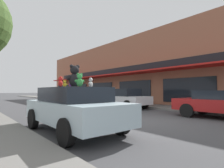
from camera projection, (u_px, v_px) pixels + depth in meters
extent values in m
plane|color=#424244|center=(145.00, 121.00, 7.73)|extent=(260.00, 260.00, 0.00)
cube|color=slate|center=(202.00, 110.00, 11.59)|extent=(2.80, 90.00, 0.14)
cube|color=#9E6047|center=(150.00, 75.00, 24.53)|extent=(12.87, 33.95, 7.24)
cube|color=red|center=(110.00, 75.00, 19.78)|extent=(1.72, 28.52, 0.12)
cube|color=black|center=(116.00, 71.00, 20.33)|extent=(0.08, 27.16, 0.70)
cube|color=black|center=(187.00, 90.00, 13.79)|extent=(0.06, 4.30, 2.00)
cube|color=black|center=(134.00, 90.00, 18.09)|extent=(0.06, 4.30, 2.00)
cube|color=black|center=(101.00, 91.00, 22.40)|extent=(0.06, 4.30, 2.00)
cube|color=black|center=(79.00, 91.00, 26.70)|extent=(0.06, 4.30, 2.00)
cube|color=black|center=(63.00, 91.00, 31.00)|extent=(0.06, 4.30, 2.00)
cube|color=#ADC6D1|center=(74.00, 111.00, 5.77)|extent=(1.87, 4.28, 0.64)
cube|color=black|center=(74.00, 94.00, 5.79)|extent=(1.63, 2.36, 0.46)
cylinder|color=black|center=(33.00, 119.00, 6.19)|extent=(0.21, 0.70, 0.70)
cylinder|color=black|center=(78.00, 114.00, 7.34)|extent=(0.21, 0.70, 0.70)
cylinder|color=black|center=(66.00, 132.00, 4.17)|extent=(0.21, 0.70, 0.70)
cylinder|color=black|center=(121.00, 123.00, 5.32)|extent=(0.21, 0.70, 0.70)
ellipsoid|color=black|center=(75.00, 80.00, 5.77)|extent=(0.40, 0.36, 0.47)
sphere|color=black|center=(75.00, 70.00, 5.78)|extent=(0.34, 0.34, 0.30)
sphere|color=black|center=(78.00, 67.00, 5.84)|extent=(0.14, 0.14, 0.12)
sphere|color=black|center=(71.00, 66.00, 5.73)|extent=(0.14, 0.14, 0.12)
sphere|color=#3A3A3D|center=(73.00, 71.00, 5.89)|extent=(0.13, 0.13, 0.11)
sphere|color=black|center=(80.00, 78.00, 5.89)|extent=(0.20, 0.20, 0.17)
sphere|color=black|center=(69.00, 78.00, 5.70)|extent=(0.20, 0.20, 0.17)
ellipsoid|color=red|center=(60.00, 84.00, 5.06)|extent=(0.17, 0.18, 0.19)
sphere|color=red|center=(61.00, 79.00, 5.07)|extent=(0.16, 0.16, 0.12)
sphere|color=red|center=(61.00, 77.00, 5.11)|extent=(0.07, 0.07, 0.05)
sphere|color=red|center=(61.00, 77.00, 5.03)|extent=(0.07, 0.07, 0.05)
sphere|color=#FF4741|center=(59.00, 79.00, 5.05)|extent=(0.06, 0.06, 0.05)
sphere|color=red|center=(60.00, 83.00, 5.13)|extent=(0.09, 0.09, 0.07)
sphere|color=red|center=(60.00, 82.00, 4.99)|extent=(0.09, 0.09, 0.07)
ellipsoid|color=yellow|center=(65.00, 85.00, 5.56)|extent=(0.14, 0.13, 0.14)
sphere|color=yellow|center=(65.00, 82.00, 5.57)|extent=(0.12, 0.12, 0.09)
sphere|color=yellow|center=(66.00, 81.00, 5.58)|extent=(0.05, 0.05, 0.04)
sphere|color=yellow|center=(64.00, 81.00, 5.56)|extent=(0.05, 0.05, 0.04)
sphere|color=#FFFF4D|center=(65.00, 82.00, 5.60)|extent=(0.05, 0.05, 0.03)
sphere|color=yellow|center=(67.00, 84.00, 5.59)|extent=(0.07, 0.07, 0.05)
sphere|color=yellow|center=(63.00, 84.00, 5.56)|extent=(0.07, 0.07, 0.05)
ellipsoid|color=purple|center=(71.00, 85.00, 5.98)|extent=(0.16, 0.16, 0.16)
sphere|color=purple|center=(71.00, 82.00, 5.98)|extent=(0.14, 0.14, 0.10)
sphere|color=purple|center=(72.00, 81.00, 5.98)|extent=(0.06, 0.06, 0.04)
sphere|color=purple|center=(70.00, 81.00, 5.99)|extent=(0.06, 0.06, 0.04)
sphere|color=#BA67ED|center=(72.00, 82.00, 6.03)|extent=(0.05, 0.05, 0.04)
sphere|color=purple|center=(73.00, 84.00, 5.97)|extent=(0.08, 0.08, 0.06)
sphere|color=purple|center=(70.00, 84.00, 6.00)|extent=(0.08, 0.08, 0.06)
ellipsoid|color=white|center=(91.00, 85.00, 6.24)|extent=(0.22, 0.22, 0.22)
sphere|color=white|center=(91.00, 80.00, 6.25)|extent=(0.20, 0.20, 0.14)
sphere|color=white|center=(91.00, 79.00, 6.30)|extent=(0.08, 0.08, 0.06)
sphere|color=white|center=(90.00, 78.00, 6.20)|extent=(0.08, 0.08, 0.06)
sphere|color=white|center=(89.00, 80.00, 6.26)|extent=(0.08, 0.08, 0.05)
sphere|color=white|center=(91.00, 84.00, 6.33)|extent=(0.12, 0.12, 0.08)
sphere|color=white|center=(89.00, 83.00, 6.16)|extent=(0.12, 0.12, 0.08)
ellipsoid|color=green|center=(80.00, 83.00, 4.90)|extent=(0.21, 0.19, 0.24)
sphere|color=green|center=(80.00, 76.00, 4.91)|extent=(0.18, 0.18, 0.15)
sphere|color=green|center=(82.00, 74.00, 4.94)|extent=(0.07, 0.07, 0.06)
sphere|color=green|center=(78.00, 74.00, 4.88)|extent=(0.07, 0.07, 0.06)
sphere|color=#5ADA6D|center=(79.00, 77.00, 4.96)|extent=(0.07, 0.07, 0.06)
sphere|color=green|center=(83.00, 81.00, 4.96)|extent=(0.10, 0.10, 0.09)
sphere|color=green|center=(76.00, 81.00, 4.87)|extent=(0.10, 0.10, 0.09)
ellipsoid|color=orange|center=(79.00, 86.00, 6.33)|extent=(0.14, 0.13, 0.16)
sphere|color=orange|center=(79.00, 82.00, 6.33)|extent=(0.12, 0.12, 0.10)
sphere|color=orange|center=(80.00, 81.00, 6.35)|extent=(0.05, 0.05, 0.04)
sphere|color=orange|center=(78.00, 81.00, 6.32)|extent=(0.05, 0.05, 0.04)
sphere|color=#FFBA41|center=(79.00, 83.00, 6.37)|extent=(0.05, 0.05, 0.04)
sphere|color=orange|center=(81.00, 85.00, 6.36)|extent=(0.07, 0.07, 0.06)
sphere|color=orange|center=(77.00, 85.00, 6.31)|extent=(0.07, 0.07, 0.06)
cube|color=maroon|center=(224.00, 105.00, 8.43)|extent=(1.90, 4.45, 0.59)
cube|color=black|center=(224.00, 95.00, 8.45)|extent=(1.67, 2.34, 0.43)
cylinder|color=black|center=(187.00, 110.00, 8.86)|extent=(0.20, 0.70, 0.70)
cylinder|color=black|center=(202.00, 108.00, 10.06)|extent=(0.20, 0.70, 0.70)
cube|color=silver|center=(124.00, 100.00, 13.69)|extent=(1.86, 4.28, 0.60)
cube|color=black|center=(124.00, 92.00, 13.72)|extent=(1.63, 2.33, 0.56)
cylinder|color=black|center=(104.00, 103.00, 14.10)|extent=(0.20, 0.70, 0.70)
cylinder|color=black|center=(120.00, 102.00, 15.28)|extent=(0.20, 0.70, 0.70)
cylinder|color=black|center=(128.00, 105.00, 12.08)|extent=(0.20, 0.70, 0.70)
cylinder|color=black|center=(144.00, 104.00, 13.26)|extent=(0.20, 0.70, 0.70)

